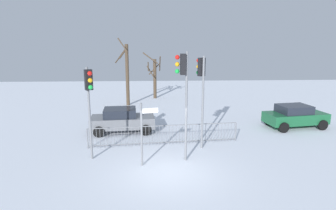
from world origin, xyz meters
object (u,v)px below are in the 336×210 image
Objects in this scene: traffic_light_mid_left at (183,82)px; car_grey_far at (122,120)px; direction_sign_post at (143,131)px; bare_tree_left at (127,73)px; traffic_light_rear_right at (201,81)px; bare_tree_centre at (154,76)px; car_green_mid at (295,116)px; traffic_light_mid_right at (89,93)px.

car_grey_far is (-3.25, 4.52, -2.86)m from traffic_light_mid_left.
bare_tree_left is (-1.85, 12.84, 1.23)m from direction_sign_post.
traffic_light_rear_right is 14.03m from bare_tree_centre.
traffic_light_mid_left is 1.24× the size of car_green_mid.
traffic_light_rear_right reaches higher than direction_sign_post.
bare_tree_left is 3.94m from bare_tree_centre.
bare_tree_left is at bearing 83.17° from traffic_light_rear_right.
bare_tree_centre is (-2.32, 13.78, -1.27)m from traffic_light_rear_right.
traffic_light_mid_left is 15.58m from bare_tree_centre.
bare_tree_centre reaches higher than car_grey_far.
traffic_light_mid_right is at bearing -106.67° from car_grey_far.
car_grey_far is at bearing -100.36° from bare_tree_centre.
car_green_mid is at bearing -33.28° from bare_tree_left.
direction_sign_post is 15.94m from bare_tree_centre.
car_green_mid is 0.70× the size of bare_tree_left.
traffic_light_mid_left is 1.11× the size of bare_tree_centre.
traffic_light_mid_left is at bearing 0.83° from direction_sign_post.
traffic_light_mid_left is 1.16× the size of traffic_light_mid_right.
traffic_light_rear_right is 11.70m from bare_tree_left.
traffic_light_rear_right is 0.82× the size of bare_tree_left.
bare_tree_centre is (2.38, 3.08, -0.64)m from bare_tree_left.
traffic_light_rear_right is 1.17× the size of car_green_mid.
traffic_light_mid_right reaches higher than car_grey_far.
direction_sign_post is at bearing -81.80° from bare_tree_left.
traffic_light_mid_left is 1.26× the size of car_grey_far.
traffic_light_rear_right is 1.20× the size of car_grey_far.
traffic_light_mid_left reaches higher than bare_tree_centre.
bare_tree_left reaches higher than traffic_light_mid_right.
traffic_light_mid_right is at bearing -100.81° from bare_tree_centre.
direction_sign_post is at bearing 134.29° from traffic_light_mid_right.
traffic_light_rear_right reaches higher than bare_tree_centre.
bare_tree_left is (-11.32, 7.43, 2.05)m from car_green_mid.
traffic_light_mid_right is 1.52× the size of direction_sign_post.
car_green_mid is 10.95m from car_grey_far.
car_green_mid is at bearing -49.60° from bare_tree_centre.
traffic_light_mid_right reaches higher than car_green_mid.
bare_tree_left reaches higher than car_green_mid.
traffic_light_mid_left is at bearing -153.11° from traffic_light_rear_right.
car_green_mid is at bearing -2.48° from car_grey_far.
car_green_mid is at bearing -60.37° from traffic_light_mid_left.
traffic_light_mid_right is 4.95m from car_grey_far.
bare_tree_left is (-3.63, 12.37, -0.81)m from traffic_light_mid_left.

